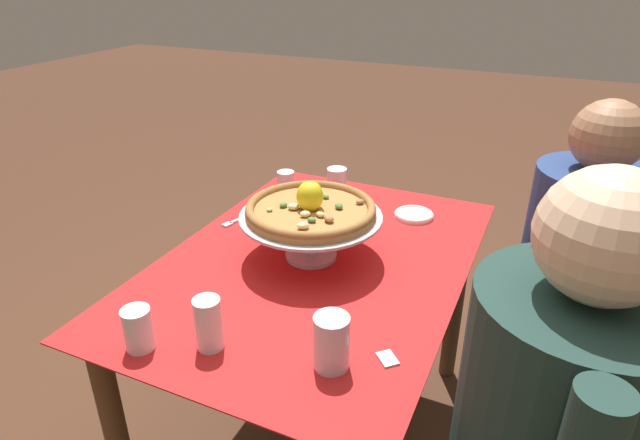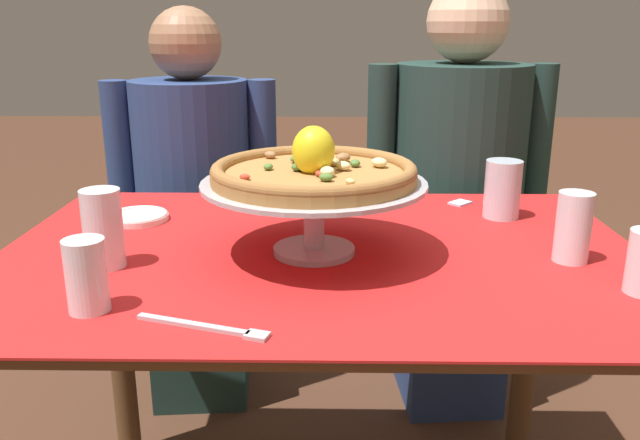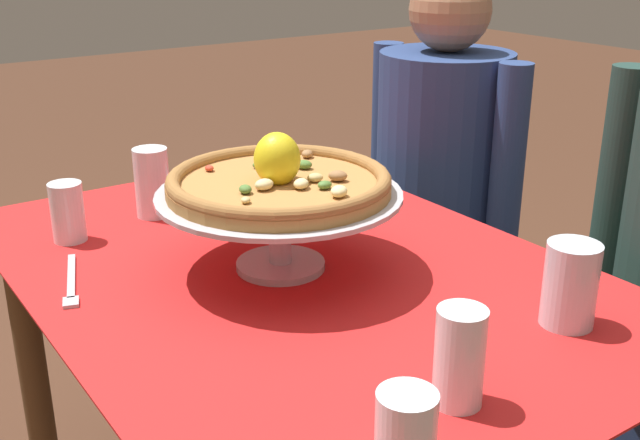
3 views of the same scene
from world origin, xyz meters
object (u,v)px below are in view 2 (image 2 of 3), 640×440
object	(u,v)px
water_glass_side_left	(104,234)
diner_left	(196,219)
pizza_stand	(314,197)
water_glass_front_left	(87,280)
diner_right	(456,206)
dinner_fork	(209,328)
sugar_packet	(460,203)
water_glass_side_right	(573,232)
side_plate	(138,216)
pizza	(314,171)
water_glass_back_right	(502,192)

from	to	relation	value
water_glass_side_left	diner_left	world-z (taller)	diner_left
pizza_stand	water_glass_side_left	world-z (taller)	water_glass_side_left
water_glass_front_left	diner_right	distance (m)	1.20
dinner_fork	sugar_packet	size ratio (longest dim) A/B	3.97
pizza_stand	diner_right	size ratio (longest dim) A/B	0.33
diner_right	water_glass_front_left	bearing A→B (deg)	-127.40
water_glass_side_right	dinner_fork	world-z (taller)	water_glass_side_right
side_plate	sugar_packet	bearing A→B (deg)	11.26
water_glass_side_right	diner_left	distance (m)	1.14
water_glass_side_left	sugar_packet	size ratio (longest dim) A/B	2.77
pizza	dinner_fork	size ratio (longest dim) A/B	1.86
sugar_packet	diner_right	world-z (taller)	diner_right
water_glass_side_left	side_plate	size ratio (longest dim) A/B	1.06
diner_right	side_plate	bearing A→B (deg)	-147.95
water_glass_back_right	diner_left	size ratio (longest dim) A/B	0.11
sugar_packet	diner_right	bearing A→B (deg)	80.13
water_glass_side_left	sugar_packet	world-z (taller)	water_glass_side_left
pizza	water_glass_side_right	xyz separation A→B (m)	(0.46, -0.03, -0.10)
pizza_stand	dinner_fork	xyz separation A→B (m)	(-0.14, -0.31, -0.10)
side_plate	dinner_fork	bearing A→B (deg)	-64.32
side_plate	diner_right	size ratio (longest dim) A/B	0.10
water_glass_front_left	pizza_stand	bearing A→B (deg)	37.89
water_glass_front_left	water_glass_back_right	world-z (taller)	water_glass_back_right
water_glass_front_left	side_plate	xyz separation A→B (m)	(-0.06, 0.46, -0.04)
pizza	water_glass_side_left	bearing A→B (deg)	-168.59
dinner_fork	water_glass_side_right	bearing A→B (deg)	25.23
sugar_packet	water_glass_back_right	bearing A→B (deg)	-57.07
diner_left	water_glass_side_left	bearing A→B (deg)	-89.19
pizza_stand	pizza	xyz separation A→B (m)	(0.00, 0.00, 0.05)
sugar_packet	diner_left	world-z (taller)	diner_left
water_glass_side_left	water_glass_front_left	size ratio (longest dim) A/B	1.25
side_plate	diner_left	xyz separation A→B (m)	(0.01, 0.52, -0.16)
water_glass_back_right	dinner_fork	xyz separation A→B (m)	(-0.54, -0.56, -0.05)
dinner_fork	diner_right	bearing A→B (deg)	62.02
water_glass_side_left	side_plate	xyz separation A→B (m)	(-0.02, 0.27, -0.05)
side_plate	diner_right	world-z (taller)	diner_right
pizza	dinner_fork	world-z (taller)	pizza
water_glass_front_left	diner_right	xyz separation A→B (m)	(0.72, 0.95, -0.15)
pizza	diner_left	world-z (taller)	diner_left
diner_left	diner_right	world-z (taller)	diner_right
water_glass_back_right	water_glass_side_left	bearing A→B (deg)	-157.78
water_glass_side_left	diner_left	size ratio (longest dim) A/B	0.12
dinner_fork	pizza	bearing A→B (deg)	66.25
diner_left	pizza_stand	bearing A→B (deg)	-62.55
pizza	diner_left	xyz separation A→B (m)	(-0.37, 0.72, -0.31)
pizza_stand	dinner_fork	world-z (taller)	pizza_stand
water_glass_back_right	sugar_packet	distance (m)	0.14
water_glass_front_left	water_glass_side_left	bearing A→B (deg)	101.21
pizza	pizza_stand	bearing A→B (deg)	-159.81
pizza	water_glass_front_left	world-z (taller)	pizza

